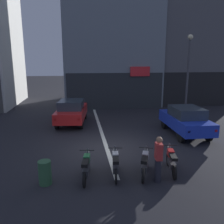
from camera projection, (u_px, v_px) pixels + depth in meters
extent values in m
plane|color=#232328|center=(107.00, 149.00, 11.08)|extent=(120.00, 120.00, 0.00)
cube|color=silver|center=(97.00, 119.00, 16.87)|extent=(0.20, 18.00, 0.01)
cube|color=gray|center=(110.00, 44.00, 23.01)|extent=(8.91, 7.69, 11.76)
cube|color=#292C30|center=(116.00, 91.00, 20.17)|extent=(8.55, 0.10, 3.20)
cube|color=red|center=(140.00, 71.00, 20.03)|extent=(1.74, 0.16, 0.84)
cube|color=#56565B|center=(182.00, 23.00, 23.59)|extent=(9.10, 7.31, 16.24)
cube|color=black|center=(195.00, 89.00, 21.42)|extent=(8.74, 0.10, 3.20)
cylinder|color=black|center=(64.00, 115.00, 16.85)|extent=(0.25, 0.66, 0.64)
cylinder|color=black|center=(85.00, 115.00, 16.89)|extent=(0.25, 0.66, 0.64)
cylinder|color=black|center=(57.00, 124.00, 14.31)|extent=(0.25, 0.66, 0.64)
cylinder|color=black|center=(82.00, 124.00, 14.36)|extent=(0.25, 0.66, 0.64)
cube|color=red|center=(72.00, 113.00, 15.51)|extent=(2.23, 4.28, 0.66)
cube|color=#2D3842|center=(71.00, 105.00, 15.23)|extent=(1.77, 2.14, 0.56)
cube|color=red|center=(55.00, 120.00, 13.51)|extent=(0.15, 0.08, 0.12)
cube|color=red|center=(79.00, 119.00, 13.55)|extent=(0.15, 0.08, 0.12)
cylinder|color=black|center=(164.00, 123.00, 14.49)|extent=(0.20, 0.64, 0.64)
cylinder|color=black|center=(187.00, 123.00, 14.67)|extent=(0.20, 0.64, 0.64)
cylinder|color=black|center=(181.00, 136.00, 11.97)|extent=(0.20, 0.64, 0.64)
cylinder|color=black|center=(209.00, 135.00, 12.15)|extent=(0.20, 0.64, 0.64)
cube|color=#1E38BF|center=(185.00, 122.00, 13.23)|extent=(1.86, 4.14, 0.66)
cube|color=#2D3842|center=(187.00, 112.00, 12.95)|extent=(1.60, 2.01, 0.56)
cube|color=red|center=(189.00, 132.00, 11.18)|extent=(0.14, 0.06, 0.12)
cube|color=red|center=(216.00, 131.00, 11.34)|extent=(0.14, 0.06, 0.12)
cylinder|color=#47474C|center=(187.00, 82.00, 15.74)|extent=(0.14, 0.14, 5.58)
sphere|color=beige|center=(190.00, 37.00, 15.09)|extent=(0.36, 0.36, 0.36)
cylinder|color=black|center=(88.00, 165.00, 8.82)|extent=(0.15, 0.52, 0.52)
cylinder|color=black|center=(84.00, 180.00, 7.69)|extent=(0.15, 0.52, 0.52)
cube|color=#38383D|center=(86.00, 170.00, 8.18)|extent=(0.31, 0.76, 0.22)
cube|color=black|center=(85.00, 163.00, 7.95)|extent=(0.31, 0.63, 0.12)
cube|color=#1E7238|center=(87.00, 158.00, 8.36)|extent=(0.27, 0.39, 0.24)
cylinder|color=#4C4C51|center=(87.00, 157.00, 8.59)|extent=(0.11, 0.25, 0.70)
cylinder|color=black|center=(87.00, 150.00, 8.44)|extent=(0.55, 0.12, 0.04)
sphere|color=silver|center=(88.00, 152.00, 8.68)|extent=(0.12, 0.12, 0.12)
cylinder|color=black|center=(115.00, 162.00, 9.05)|extent=(0.14, 0.52, 0.52)
cylinder|color=black|center=(116.00, 176.00, 7.92)|extent=(0.14, 0.52, 0.52)
cube|color=#38383D|center=(116.00, 167.00, 8.41)|extent=(0.29, 0.76, 0.22)
cube|color=black|center=(116.00, 160.00, 8.18)|extent=(0.30, 0.62, 0.12)
cube|color=silver|center=(115.00, 156.00, 8.59)|extent=(0.26, 0.39, 0.24)
cylinder|color=#4C4C51|center=(115.00, 155.00, 8.82)|extent=(0.10, 0.24, 0.70)
cylinder|color=black|center=(115.00, 148.00, 8.67)|extent=(0.55, 0.11, 0.04)
sphere|color=silver|center=(115.00, 150.00, 8.91)|extent=(0.12, 0.12, 0.12)
cylinder|color=black|center=(146.00, 162.00, 9.05)|extent=(0.25, 0.51, 0.52)
cylinder|color=black|center=(143.00, 176.00, 7.96)|extent=(0.25, 0.51, 0.52)
cube|color=#38383D|center=(145.00, 166.00, 8.44)|extent=(0.45, 0.76, 0.22)
cube|color=black|center=(145.00, 159.00, 8.21)|extent=(0.42, 0.64, 0.12)
cube|color=#B2B5BA|center=(145.00, 155.00, 8.61)|extent=(0.33, 0.42, 0.24)
cylinder|color=#4C4C51|center=(146.00, 155.00, 8.83)|extent=(0.15, 0.25, 0.70)
cylinder|color=black|center=(146.00, 148.00, 8.68)|extent=(0.53, 0.23, 0.04)
sphere|color=silver|center=(146.00, 150.00, 8.92)|extent=(0.12, 0.12, 0.12)
cylinder|color=black|center=(168.00, 159.00, 9.31)|extent=(0.17, 0.52, 0.52)
cylinder|color=black|center=(174.00, 173.00, 8.19)|extent=(0.17, 0.52, 0.52)
cube|color=#38383D|center=(172.00, 163.00, 8.68)|extent=(0.33, 0.76, 0.22)
cube|color=black|center=(173.00, 157.00, 8.45)|extent=(0.33, 0.63, 0.12)
cube|color=red|center=(171.00, 153.00, 8.86)|extent=(0.28, 0.39, 0.24)
cylinder|color=#4C4C51|center=(169.00, 152.00, 9.09)|extent=(0.11, 0.25, 0.70)
cylinder|color=black|center=(170.00, 145.00, 8.94)|extent=(0.55, 0.14, 0.04)
sphere|color=silver|center=(169.00, 147.00, 9.17)|extent=(0.12, 0.12, 0.12)
cylinder|color=#23232D|center=(158.00, 171.00, 7.99)|extent=(0.24, 0.24, 0.86)
cube|color=#B22D2D|center=(159.00, 151.00, 7.83)|extent=(0.26, 0.38, 0.58)
sphere|color=#9E7051|center=(159.00, 140.00, 7.75)|extent=(0.22, 0.22, 0.22)
cylinder|color=#2D5938|center=(45.00, 173.00, 7.84)|extent=(0.44, 0.44, 0.85)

